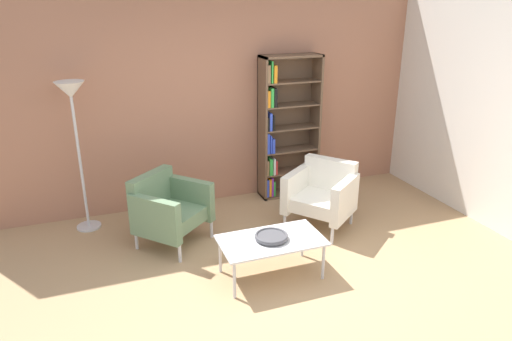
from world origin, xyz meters
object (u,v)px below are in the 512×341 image
bookshelf_tall (284,128)px  armchair_by_bookshelf (322,193)px  coffee_table_low (271,242)px  floor_lamp_torchiere (73,108)px  decorative_bowl (271,236)px  armchair_corner_red (168,208)px

bookshelf_tall → armchair_by_bookshelf: bookshelf_tall is taller
coffee_table_low → floor_lamp_torchiere: size_ratio=0.57×
decorative_bowl → floor_lamp_torchiere: 2.59m
coffee_table_low → armchair_by_bookshelf: 1.26m
floor_lamp_torchiere → coffee_table_low: bearing=-45.9°
armchair_by_bookshelf → floor_lamp_torchiere: 2.96m
coffee_table_low → floor_lamp_torchiere: bearing=134.1°
armchair_by_bookshelf → decorative_bowl: bearing=-88.3°
armchair_by_bookshelf → armchair_corner_red: bearing=-135.0°
bookshelf_tall → armchair_corner_red: size_ratio=2.00×
bookshelf_tall → decorative_bowl: size_ratio=5.94×
coffee_table_low → decorative_bowl: decorative_bowl is taller
bookshelf_tall → decorative_bowl: bearing=-116.5°
bookshelf_tall → armchair_corner_red: bearing=-154.3°
coffee_table_low → floor_lamp_torchiere: floor_lamp_torchiere is taller
decorative_bowl → floor_lamp_torchiere: size_ratio=0.18×
coffee_table_low → decorative_bowl: (0.00, 0.00, 0.07)m
bookshelf_tall → floor_lamp_torchiere: bearing=-176.8°
coffee_table_low → floor_lamp_torchiere: 2.61m
armchair_by_bookshelf → floor_lamp_torchiere: floor_lamp_torchiere is taller
bookshelf_tall → armchair_corner_red: bookshelf_tall is taller
coffee_table_low → armchair_by_bookshelf: (0.97, 0.80, 0.05)m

